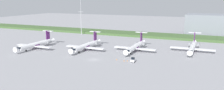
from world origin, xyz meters
name	(u,v)px	position (x,y,z in m)	size (l,w,h in m)	color
ground_plane	(118,47)	(0.00, 30.00, 0.00)	(500.00, 500.00, 0.00)	#939399
grass_berm	(141,34)	(0.00, 77.78, 0.84)	(320.00, 20.00, 1.68)	#426033
regional_jet_nearest	(36,44)	(-41.17, 8.35, 2.54)	(22.81, 31.00, 9.00)	white
regional_jet_second	(86,45)	(-13.39, 16.83, 2.54)	(22.81, 31.00, 9.00)	white
regional_jet_third	(136,46)	(12.39, 25.11, 2.54)	(22.81, 31.00, 9.00)	white
regional_jet_fourth	(193,47)	(40.71, 36.35, 2.54)	(22.81, 31.00, 9.00)	white
antenna_mast	(81,20)	(-44.57, 63.18, 11.35)	(4.40, 0.50, 27.53)	#B2B2B7
distant_hangar	(223,25)	(57.08, 102.71, 8.01)	(53.94, 26.41, 16.01)	gray
baggage_tug	(133,60)	(18.30, 3.24, 1.00)	(1.72, 3.20, 2.30)	silver
safety_cone_front_marker	(117,59)	(10.12, 3.82, 0.28)	(0.44, 0.44, 0.55)	orange
safety_cone_mid_marker	(124,61)	(13.94, 3.14, 0.28)	(0.44, 0.44, 0.55)	orange
safety_cone_rear_marker	(127,60)	(15.20, 3.92, 0.28)	(0.44, 0.44, 0.55)	orange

